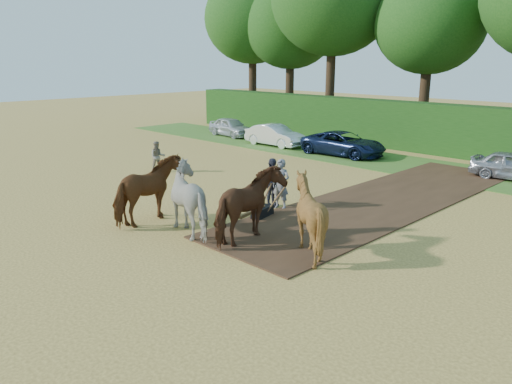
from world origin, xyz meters
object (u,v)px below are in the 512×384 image
at_px(spectator_near, 158,157).
at_px(parked_cars, 438,156).
at_px(spectator_far, 272,183).
at_px(plough_team, 224,202).

relative_size(spectator_near, parked_cars, 0.04).
xyz_separation_m(spectator_near, spectator_far, (8.31, -0.34, 0.17)).
distance_m(spectator_near, parked_cars, 14.51).
xyz_separation_m(plough_team, parked_cars, (0.25, 14.58, -0.46)).
height_order(plough_team, parked_cars, plough_team).
bearing_deg(spectator_far, plough_team, -165.36).
distance_m(spectator_far, plough_team, 3.76).
bearing_deg(spectator_near, parked_cars, -15.28).
bearing_deg(spectator_far, spectator_near, 82.83).
bearing_deg(plough_team, parked_cars, 89.03).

